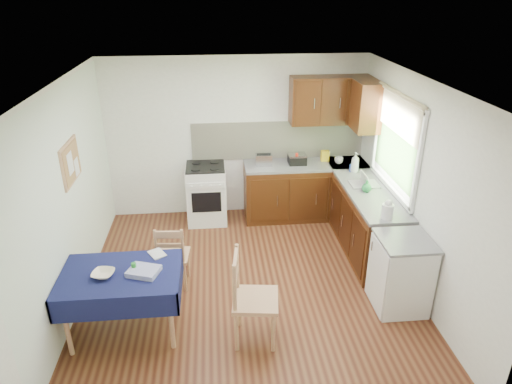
{
  "coord_description": "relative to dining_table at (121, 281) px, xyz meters",
  "views": [
    {
      "loc": [
        -0.36,
        -4.68,
        3.44
      ],
      "look_at": [
        0.13,
        0.29,
        1.14
      ],
      "focal_mm": 32.0,
      "sensor_mm": 36.0,
      "label": 1
    }
  ],
  "objects": [
    {
      "name": "floor",
      "position": [
        1.37,
        0.67,
        -0.63
      ],
      "size": [
        4.2,
        4.2,
        0.0
      ],
      "primitive_type": "plane",
      "color": "#4A2113",
      "rests_on": "ground"
    },
    {
      "name": "ceiling",
      "position": [
        1.37,
        0.67,
        1.87
      ],
      "size": [
        4.0,
        4.2,
        0.02
      ],
      "primitive_type": "cube",
      "color": "white",
      "rests_on": "wall_back"
    },
    {
      "name": "wall_back",
      "position": [
        1.37,
        2.77,
        0.62
      ],
      "size": [
        4.0,
        0.02,
        2.5
      ],
      "primitive_type": "cube",
      "color": "white",
      "rests_on": "ground"
    },
    {
      "name": "wall_front",
      "position": [
        1.37,
        -1.43,
        0.62
      ],
      "size": [
        4.0,
        0.02,
        2.5
      ],
      "primitive_type": "cube",
      "color": "white",
      "rests_on": "ground"
    },
    {
      "name": "wall_left",
      "position": [
        -0.63,
        0.67,
        0.62
      ],
      "size": [
        0.02,
        4.2,
        2.5
      ],
      "primitive_type": "cube",
      "color": "white",
      "rests_on": "ground"
    },
    {
      "name": "wall_right",
      "position": [
        3.37,
        0.67,
        0.62
      ],
      "size": [
        0.02,
        4.2,
        2.5
      ],
      "primitive_type": "cube",
      "color": "white",
      "rests_on": "ground"
    },
    {
      "name": "base_cabinets",
      "position": [
        2.72,
        1.93,
        -0.2
      ],
      "size": [
        1.9,
        2.3,
        0.86
      ],
      "color": "black",
      "rests_on": "ground"
    },
    {
      "name": "worktop_back",
      "position": [
        2.42,
        2.47,
        0.25
      ],
      "size": [
        1.9,
        0.6,
        0.04
      ],
      "primitive_type": "cube",
      "color": "slate",
      "rests_on": "base_cabinets"
    },
    {
      "name": "worktop_right",
      "position": [
        3.07,
        1.32,
        0.25
      ],
      "size": [
        0.6,
        1.7,
        0.04
      ],
      "primitive_type": "cube",
      "color": "slate",
      "rests_on": "base_cabinets"
    },
    {
      "name": "worktop_corner",
      "position": [
        3.07,
        2.47,
        0.25
      ],
      "size": [
        0.6,
        0.6,
        0.04
      ],
      "primitive_type": "cube",
      "color": "slate",
      "rests_on": "base_cabinets"
    },
    {
      "name": "splashback",
      "position": [
        2.02,
        2.76,
        0.57
      ],
      "size": [
        2.7,
        0.02,
        0.6
      ],
      "primitive_type": "cube",
      "color": "silver",
      "rests_on": "wall_back"
    },
    {
      "name": "upper_cabinets",
      "position": [
        2.89,
        2.47,
        1.22
      ],
      "size": [
        1.2,
        0.85,
        0.7
      ],
      "color": "black",
      "rests_on": "wall_back"
    },
    {
      "name": "stove",
      "position": [
        0.87,
        2.47,
        -0.17
      ],
      "size": [
        0.6,
        0.61,
        0.92
      ],
      "color": "white",
      "rests_on": "ground"
    },
    {
      "name": "window",
      "position": [
        3.34,
        1.37,
        1.02
      ],
      "size": [
        0.04,
        1.48,
        1.26
      ],
      "color": "#305523",
      "rests_on": "wall_right"
    },
    {
      "name": "fridge",
      "position": [
        3.07,
        0.12,
        -0.19
      ],
      "size": [
        0.58,
        0.6,
        0.89
      ],
      "color": "white",
      "rests_on": "ground"
    },
    {
      "name": "corkboard",
      "position": [
        -0.6,
        0.97,
        0.97
      ],
      "size": [
        0.04,
        0.62,
        0.47
      ],
      "color": "tan",
      "rests_on": "wall_left"
    },
    {
      "name": "dining_table",
      "position": [
        0.0,
        0.0,
        0.0
      ],
      "size": [
        1.22,
        0.83,
        0.74
      ],
      "rotation": [
        0.0,
        0.0,
        -0.33
      ],
      "color": "#0D0E36",
      "rests_on": "ground"
    },
    {
      "name": "chair_far",
      "position": [
        0.46,
        0.75,
        -0.18
      ],
      "size": [
        0.41,
        0.41,
        0.86
      ],
      "rotation": [
        0.0,
        0.0,
        3.06
      ],
      "color": "tan",
      "rests_on": "ground"
    },
    {
      "name": "chair_near",
      "position": [
        1.32,
        -0.25,
        -0.09
      ],
      "size": [
        0.51,
        0.51,
        1.04
      ],
      "rotation": [
        0.0,
        0.0,
        1.45
      ],
      "color": "tan",
      "rests_on": "ground"
    },
    {
      "name": "toaster",
      "position": [
        1.76,
        2.46,
        0.35
      ],
      "size": [
        0.25,
        0.15,
        0.19
      ],
      "rotation": [
        0.0,
        0.0,
        0.22
      ],
      "color": "#B5B5BA",
      "rests_on": "worktop_back"
    },
    {
      "name": "sandwich_press",
      "position": [
        2.28,
        2.48,
        0.34
      ],
      "size": [
        0.27,
        0.23,
        0.16
      ],
      "rotation": [
        0.0,
        0.0,
        0.39
      ],
      "color": "black",
      "rests_on": "worktop_back"
    },
    {
      "name": "sauce_bottle",
      "position": [
        2.26,
        2.39,
        0.37
      ],
      "size": [
        0.05,
        0.05,
        0.2
      ],
      "primitive_type": "cylinder",
      "color": "red",
      "rests_on": "worktop_back"
    },
    {
      "name": "yellow_packet",
      "position": [
        2.73,
        2.56,
        0.35
      ],
      "size": [
        0.14,
        0.1,
        0.16
      ],
      "primitive_type": "cube",
      "rotation": [
        0.0,
        0.0,
        -0.19
      ],
      "color": "gold",
      "rests_on": "worktop_back"
    },
    {
      "name": "dish_rack",
      "position": [
        3.06,
        1.58,
        0.29
      ],
      "size": [
        0.38,
        0.29,
        0.18
      ],
      "rotation": [
        0.0,
        0.0,
        -0.39
      ],
      "color": "#98989D",
      "rests_on": "worktop_right"
    },
    {
      "name": "kettle",
      "position": [
        3.02,
        0.61,
        0.37
      ],
      "size": [
        0.14,
        0.14,
        0.24
      ],
      "color": "white",
      "rests_on": "worktop_right"
    },
    {
      "name": "cup",
      "position": [
        2.92,
        2.43,
        0.32
      ],
      "size": [
        0.15,
        0.15,
        0.1
      ],
      "primitive_type": "imported",
      "rotation": [
        0.0,
        0.0,
        -0.13
      ],
      "color": "silver",
      "rests_on": "worktop_back"
    },
    {
      "name": "soap_bottle_a",
      "position": [
        3.06,
        2.05,
        0.42
      ],
      "size": [
        0.14,
        0.14,
        0.3
      ],
      "primitive_type": "imported",
      "rotation": [
        0.0,
        0.0,
        0.19
      ],
      "color": "white",
      "rests_on": "worktop_right"
    },
    {
      "name": "soap_bottle_b",
      "position": [
        3.04,
        2.07,
        0.35
      ],
      "size": [
        0.11,
        0.11,
        0.17
      ],
      "primitive_type": "imported",
      "rotation": [
        0.0,
        0.0,
        2.15
      ],
      "color": "blue",
      "rests_on": "worktop_right"
    },
    {
      "name": "soap_bottle_c",
      "position": [
        3.01,
        1.36,
        0.35
      ],
      "size": [
        0.18,
        0.18,
        0.16
      ],
      "primitive_type": "imported",
      "rotation": [
        0.0,
        0.0,
        3.75
      ],
      "color": "#23803F",
      "rests_on": "worktop_right"
    },
    {
      "name": "plate_bowl",
      "position": [
        -0.15,
        -0.04,
        0.13
      ],
      "size": [
        0.26,
        0.26,
        0.05
      ],
      "primitive_type": "imported",
      "rotation": [
        0.0,
        0.0,
        -0.19
      ],
      "color": "#F6E9C9",
      "rests_on": "dining_table"
    },
    {
      "name": "book",
      "position": [
        0.28,
        0.28,
        0.11
      ],
      "size": [
        0.23,
        0.25,
        0.02
      ],
      "primitive_type": "imported",
      "rotation": [
        0.0,
        0.0,
        0.54
      ],
      "color": "white",
      "rests_on": "dining_table"
    },
    {
      "name": "spice_jar",
      "position": [
        0.14,
        0.01,
        0.15
      ],
      "size": [
        0.05,
        0.05,
        0.1
      ],
      "primitive_type": "cylinder",
      "color": "#25892A",
      "rests_on": "dining_table"
    },
    {
      "name": "tea_towel",
      "position": [
        0.25,
        -0.03,
        0.13
      ],
      "size": [
        0.36,
        0.32,
        0.05
      ],
      "primitive_type": "cube",
      "rotation": [
        0.0,
        0.0,
        -0.34
      ],
      "color": "navy",
      "rests_on": "dining_table"
    }
  ]
}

